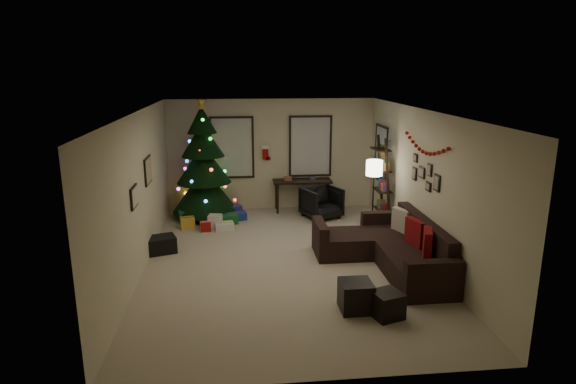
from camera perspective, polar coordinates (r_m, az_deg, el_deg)
The scene contains 29 objects.
floor at distance 8.94m, azimuth -0.24°, elevation -8.13°, with size 7.00×7.00×0.00m, color tan.
ceiling at distance 8.29m, azimuth -0.25°, elevation 9.37°, with size 7.00×7.00×0.00m, color white.
wall_back at distance 11.93m, azimuth -1.95°, elevation 4.36°, with size 5.00×5.00×0.00m, color beige.
wall_front at distance 5.22m, azimuth 3.68°, elevation -9.05°, with size 5.00×5.00×0.00m, color beige.
wall_left at distance 8.64m, azimuth -16.98°, elevation -0.15°, with size 7.00×7.00×0.00m, color beige.
wall_right at distance 9.11m, azimuth 15.60°, elevation 0.68°, with size 7.00×7.00×0.00m, color beige.
window_back_left at distance 11.84m, azimuth -6.55°, elevation 5.18°, with size 1.05×0.06×1.50m.
window_back_right at distance 11.97m, azimuth 2.61°, elevation 5.36°, with size 1.05×0.06×1.50m.
window_right_wall at distance 11.43m, azimuth 10.89°, elevation 4.43°, with size 0.06×0.90×1.30m.
christmas_tree at distance 11.40m, azimuth -9.82°, elevation 2.75°, with size 1.52×1.52×2.82m.
presents at distance 11.08m, azimuth -8.37°, elevation -3.14°, with size 1.50×1.23×0.30m.
sofa at distance 8.92m, azimuth 11.89°, elevation -6.56°, with size 1.89×2.75×0.87m.
pillow_red_a at distance 8.29m, azimuth 15.97°, elevation -5.82°, with size 0.13×0.47×0.47m, color maroon.
pillow_red_b at distance 8.78m, azimuth 14.64°, elevation -4.60°, with size 0.12×0.46×0.46m, color maroon.
pillow_cream at distance 9.43m, azimuth 13.11°, elevation -3.24°, with size 0.12×0.43×0.43m, color #BDAB99.
ottoman_near at distance 7.27m, azimuth 7.92°, elevation -11.93°, with size 0.46×0.46×0.43m, color black.
ottoman_far at distance 7.17m, azimuth 11.46°, elevation -12.77°, with size 0.39×0.39×0.37m, color black.
desk at distance 11.87m, azimuth 1.68°, elevation 0.97°, with size 1.41×0.50×0.76m.
desk_chair at distance 11.38m, azimuth 3.93°, elevation -1.23°, with size 0.72×0.67×0.74m, color black.
bookshelf at distance 10.76m, azimuth 11.06°, elevation 0.93°, with size 0.30×0.59×2.01m.
potted_plant at distance 10.71m, azimuth 11.09°, elevation 5.33°, with size 0.40×0.35×0.45m, color #4C4C4C.
floor_lamp at distance 10.15m, azimuth 10.02°, elevation 2.21°, with size 0.33×0.33×1.58m.
art_map at distance 9.37m, azimuth -16.05°, elevation 2.44°, with size 0.04×0.60×0.50m.
art_abstract at distance 8.12m, azimuth -17.55°, elevation -0.56°, with size 0.04×0.45×0.35m.
gallery at distance 8.99m, azimuth 15.75°, elevation 1.94°, with size 0.03×1.25×0.54m.
garland at distance 8.91m, azimuth 15.71°, elevation 5.22°, with size 0.08×1.90×0.30m, color #A5140C, non-canonical shape.
stocking_left at distance 11.85m, azimuth -2.61°, elevation 4.63°, with size 0.20×0.05×0.36m.
stocking_right at distance 12.03m, azimuth -1.08°, elevation 4.60°, with size 0.20×0.05×0.36m.
storage_bin at distance 9.62m, azimuth -14.86°, elevation -5.99°, with size 0.62×0.41×0.31m, color black.
Camera 1 is at (-0.83, -8.22, 3.42)m, focal length 30.43 mm.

